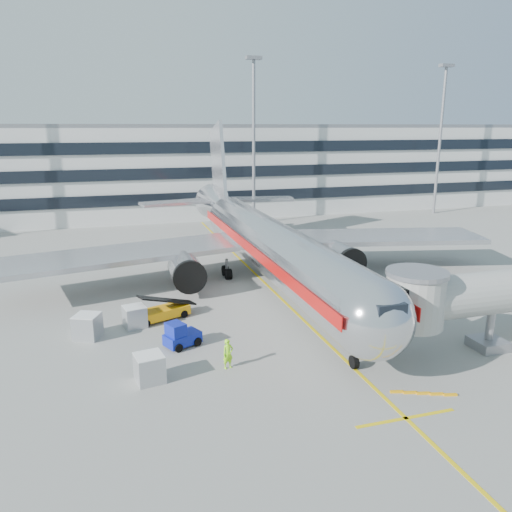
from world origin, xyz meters
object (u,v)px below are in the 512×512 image
object	(u,v)px
main_jet	(263,240)
cargo_container_front	(149,368)
cargo_container_right	(135,317)
baggage_tug	(180,336)
ramp_worker	(228,354)
cargo_container_left	(87,326)
belt_loader	(161,312)

from	to	relation	value
main_jet	cargo_container_front	bearing A→B (deg)	-126.09
cargo_container_right	cargo_container_front	distance (m)	9.08
baggage_tug	ramp_worker	distance (m)	4.83
main_jet	cargo_container_left	xyz separation A→B (m)	(-16.66, -9.67, -3.31)
baggage_tug	cargo_container_right	xyz separation A→B (m)	(-2.89, 4.63, 0.04)
baggage_tug	cargo_container_left	size ratio (longest dim) A/B	1.26
baggage_tug	ramp_worker	bearing A→B (deg)	-59.21
cargo_container_front	ramp_worker	world-z (taller)	ramp_worker
cargo_container_left	ramp_worker	distance (m)	11.69
main_jet	baggage_tug	world-z (taller)	main_jet
main_jet	cargo_container_right	world-z (taller)	main_jet
baggage_tug	cargo_container_front	xyz separation A→B (m)	(-2.55, -4.44, 0.07)
cargo_container_front	cargo_container_left	bearing A→B (deg)	115.68
main_jet	ramp_worker	xyz separation A→B (m)	(-7.82, -17.32, -3.24)
cargo_container_left	cargo_container_front	size ratio (longest dim) A/B	1.19
cargo_container_front	ramp_worker	distance (m)	5.03
belt_loader	baggage_tug	xyz separation A→B (m)	(0.78, -5.59, 0.15)
belt_loader	cargo_container_right	distance (m)	2.32
main_jet	ramp_worker	distance (m)	19.28
cargo_container_front	main_jet	bearing A→B (deg)	53.91
belt_loader	cargo_container_right	bearing A→B (deg)	-155.53
main_jet	belt_loader	world-z (taller)	main_jet
main_jet	cargo_container_left	world-z (taller)	main_jet
belt_loader	cargo_container_left	distance (m)	5.97
cargo_container_left	baggage_tug	bearing A→B (deg)	-28.77
cargo_container_left	cargo_container_right	bearing A→B (deg)	18.06
cargo_container_right	cargo_container_front	bearing A→B (deg)	-87.87
belt_loader	cargo_container_right	world-z (taller)	belt_loader
baggage_tug	cargo_container_right	world-z (taller)	baggage_tug
cargo_container_right	ramp_worker	size ratio (longest dim) A/B	0.96
main_jet	cargo_container_front	world-z (taller)	main_jet
cargo_container_right	cargo_container_left	bearing A→B (deg)	-161.94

